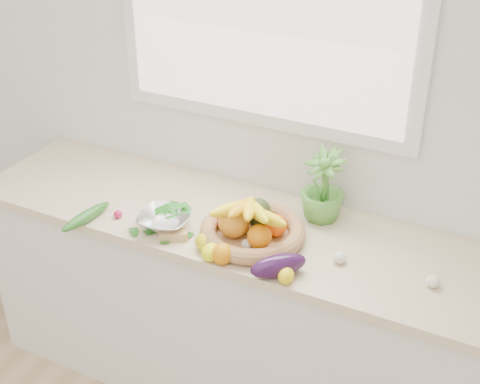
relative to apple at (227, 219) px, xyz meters
The scene contains 18 objects.
back_wall 0.55m from the apple, 92.31° to the left, with size 4.50×0.02×2.70m, color white.
counter_cabinet 0.52m from the apple, 102.59° to the left, with size 2.20×0.58×0.86m, color silver.
countertop 0.09m from the apple, 102.59° to the left, with size 2.24×0.62×0.04m, color beige.
orange_loose 0.23m from the apple, 66.10° to the right, with size 0.08×0.08×0.08m, color orange.
lemon_a 0.41m from the apple, 31.64° to the right, with size 0.06×0.07×0.06m, color yellow.
lemon_b 0.22m from the apple, 77.26° to the right, with size 0.07×0.08×0.07m, color #FDFF0D.
lemon_c 0.17m from the apple, 93.59° to the right, with size 0.06×0.08×0.06m, color #D5C60B.
apple is the anchor object (origin of this frame).
ginger 0.22m from the apple, 131.97° to the right, with size 0.11×0.04×0.03m, color tan.
garlic_a 0.48m from the apple, ahead, with size 0.05×0.05×0.04m, color white.
garlic_b 0.81m from the apple, ahead, with size 0.05×0.05×0.04m, color white.
garlic_c 0.16m from the apple, 33.95° to the right, with size 0.05×0.05×0.04m, color white.
eggplant 0.36m from the apple, 31.69° to the right, with size 0.08×0.21×0.08m, color #2C0E35.
cucumber 0.57m from the apple, 157.83° to the right, with size 0.05×0.26×0.05m, color #265819.
radish 0.45m from the apple, 162.78° to the right, with size 0.03×0.03×0.03m, color #B9174A.
potted_herb 0.40m from the apple, 38.68° to the left, with size 0.18×0.18×0.32m, color #539A38.
fruit_basket 0.12m from the apple, 10.06° to the right, with size 0.53×0.53×0.20m.
colander_with_spinach 0.24m from the apple, 152.22° to the right, with size 0.24×0.24×0.11m.
Camera 1 is at (1.06, -0.07, 2.35)m, focal length 50.00 mm.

